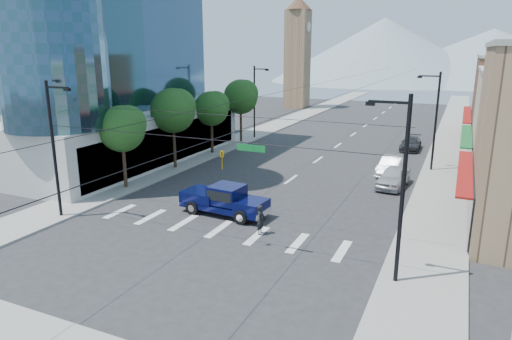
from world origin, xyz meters
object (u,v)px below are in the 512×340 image
object	(u,v)px
pedestrian	(261,220)
parked_car_far	(411,143)
pickup_truck	(224,199)
parked_car_mid	(391,166)
parked_car_near	(394,177)

from	to	relation	value
pedestrian	parked_car_far	size ratio (longest dim) A/B	0.37
pickup_truck	parked_car_mid	world-z (taller)	pickup_truck
pedestrian	parked_car_near	world-z (taller)	pedestrian
parked_car_mid	parked_car_far	world-z (taller)	parked_car_mid
pedestrian	parked_car_mid	size ratio (longest dim) A/B	0.38
parked_car_mid	parked_car_far	distance (m)	11.71
pedestrian	parked_car_mid	world-z (taller)	pedestrian
pickup_truck	pedestrian	xyz separation A→B (m)	(3.66, -2.14, -0.15)
parked_car_near	pickup_truck	bearing A→B (deg)	-124.45
pickup_truck	parked_car_far	size ratio (longest dim) A/B	1.26
pickup_truck	pedestrian	world-z (taller)	pickup_truck
pickup_truck	parked_car_far	bearing A→B (deg)	75.79
parked_car_near	pedestrian	bearing A→B (deg)	-107.94
pickup_truck	parked_car_mid	size ratio (longest dim) A/B	1.29
pickup_truck	parked_car_mid	xyz separation A→B (m)	(8.76, 15.26, -0.28)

